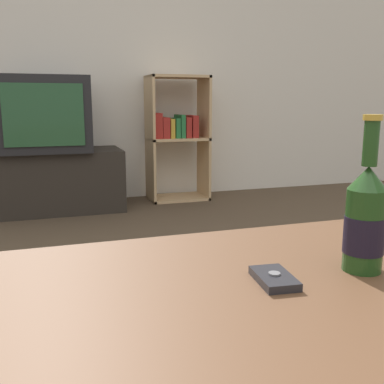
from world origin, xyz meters
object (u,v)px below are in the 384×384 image
at_px(tv_stand, 48,181).
at_px(cell_phone, 274,278).
at_px(bookshelf, 176,135).
at_px(beer_bottle, 365,219).
at_px(television, 44,114).

xyz_separation_m(tv_stand, cell_phone, (0.35, -2.67, 0.26)).
height_order(bookshelf, beer_bottle, bookshelf).
bearing_deg(beer_bottle, bookshelf, 80.68).
xyz_separation_m(television, bookshelf, (0.98, 0.10, -0.17)).
bearing_deg(tv_stand, beer_bottle, -78.91).
bearing_deg(bookshelf, tv_stand, -174.29).
bearing_deg(cell_phone, bookshelf, 83.12).
height_order(tv_stand, television, television).
distance_m(television, bookshelf, 1.00).
distance_m(tv_stand, cell_phone, 2.71).
height_order(television, beer_bottle, television).
height_order(television, cell_phone, television).
distance_m(tv_stand, bookshelf, 1.03).
bearing_deg(tv_stand, cell_phone, -82.60).
xyz_separation_m(bookshelf, cell_phone, (-0.63, -2.77, -0.04)).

